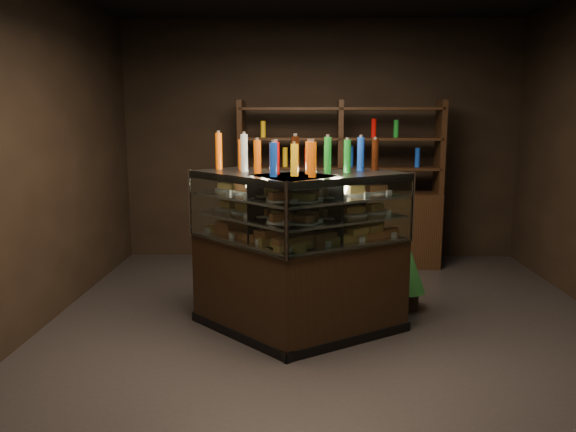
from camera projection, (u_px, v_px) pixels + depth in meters
name	position (u px, v px, depth m)	size (l,w,h in m)	color
ground	(330.00, 325.00, 4.95)	(5.00, 5.00, 0.00)	black
room_shell	(333.00, 100.00, 4.61)	(5.02, 5.02, 3.01)	black
display_case	(296.00, 280.00, 4.70)	(1.92, 1.33, 1.37)	black
food_display	(297.00, 213.00, 4.59)	(1.58, 0.93, 0.42)	#DB894E
bottles_top	(297.00, 156.00, 4.52)	(1.41, 0.79, 0.30)	silver
potted_conifer	(408.00, 267.00, 5.29)	(0.34, 0.34, 0.73)	black
back_shelving	(339.00, 216.00, 6.86)	(2.44, 0.49, 2.00)	black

